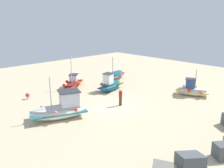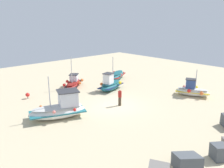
# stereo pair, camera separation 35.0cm
# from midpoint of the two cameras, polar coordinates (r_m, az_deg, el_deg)

# --- Properties ---
(ground_plane) EXTENTS (48.55, 48.55, 0.00)m
(ground_plane) POSITION_cam_midpoint_polar(r_m,az_deg,el_deg) (21.76, 1.67, -5.18)
(ground_plane) COLOR beige
(fishing_boat_0) EXTENTS (3.69, 2.34, 3.63)m
(fishing_boat_0) POSITION_cam_midpoint_polar(r_m,az_deg,el_deg) (26.12, 0.01, -0.14)
(fishing_boat_0) COLOR #1E6670
(fishing_boat_0) RESTS_ON ground_plane
(fishing_boat_1) EXTENTS (3.83, 2.87, 1.02)m
(fishing_boat_1) POSITION_cam_midpoint_polar(r_m,az_deg,el_deg) (30.70, 1.54, 2.06)
(fishing_boat_1) COLOR #1E6670
(fishing_boat_1) RESTS_ON ground_plane
(fishing_boat_2) EXTENTS (4.81, 3.26, 3.48)m
(fishing_boat_2) POSITION_cam_midpoint_polar(r_m,az_deg,el_deg) (19.39, -11.94, -5.86)
(fishing_boat_2) COLOR white
(fishing_boat_2) RESTS_ON ground_plane
(fishing_boat_3) EXTENTS (2.63, 3.62, 2.79)m
(fishing_boat_3) POSITION_cam_midpoint_polar(r_m,az_deg,el_deg) (25.65, 19.03, -1.47)
(fishing_boat_3) COLOR white
(fishing_boat_3) RESTS_ON ground_plane
(fishing_boat_4) EXTENTS (3.72, 3.59, 3.66)m
(fishing_boat_4) POSITION_cam_midpoint_polar(r_m,az_deg,el_deg) (27.56, -8.85, 0.21)
(fishing_boat_4) COLOR maroon
(fishing_boat_4) RESTS_ON ground_plane
(person_walking) EXTENTS (0.32, 0.32, 1.58)m
(person_walking) POSITION_cam_midpoint_polar(r_m,az_deg,el_deg) (21.48, 2.36, -2.90)
(person_walking) COLOR brown
(person_walking) RESTS_ON ground_plane
(mooring_buoy_0) EXTENTS (0.41, 0.41, 0.60)m
(mooring_buoy_0) POSITION_cam_midpoint_polar(r_m,az_deg,el_deg) (24.80, -19.19, -2.46)
(mooring_buoy_0) COLOR #3F3F42
(mooring_buoy_0) RESTS_ON ground_plane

